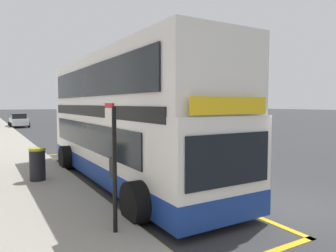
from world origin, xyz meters
TOP-DOWN VIEW (x-y plane):
  - ground_plane at (0.00, 32.00)m, footprint 260.00×260.00m
  - double_decker_bus at (-2.46, 4.91)m, footprint 3.25×11.04m
  - bus_bay_markings at (-2.52, 5.29)m, footprint 2.95×13.89m
  - bus_stop_sign at (-4.55, 0.55)m, footprint 0.09×0.51m
  - parked_car_silver_behind at (4.96, 18.08)m, footprint 2.09×4.20m
  - parked_car_white_kerbside at (-3.16, 35.20)m, footprint 2.09×4.20m
  - parked_car_maroon_across at (2.76, 30.17)m, footprint 2.09×4.20m
  - parked_car_grey_ahead at (4.53, 23.82)m, footprint 2.09×4.20m
  - litter_bin at (-5.26, 5.94)m, footprint 0.54×0.54m

SIDE VIEW (x-z plane):
  - ground_plane at x=0.00m, z-range 0.00..0.00m
  - bus_bay_markings at x=-2.52m, z-range 0.00..0.01m
  - litter_bin at x=-5.26m, z-range 0.14..1.25m
  - parked_car_silver_behind at x=4.96m, z-range -0.01..1.61m
  - parked_car_white_kerbside at x=-3.16m, z-range -0.01..1.61m
  - parked_car_maroon_across at x=2.76m, z-range -0.01..1.61m
  - parked_car_grey_ahead at x=4.53m, z-range -0.01..1.61m
  - bus_stop_sign at x=-4.55m, z-range 0.38..3.01m
  - double_decker_bus at x=-2.46m, z-range -0.13..4.27m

